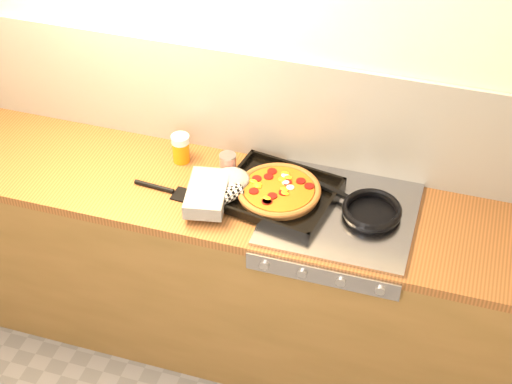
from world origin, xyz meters
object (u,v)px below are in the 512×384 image
(pizza_on_tray, at_px, (259,191))
(tomato_can, at_px, (228,165))
(juice_glass, at_px, (181,148))
(frying_pan, at_px, (371,211))

(pizza_on_tray, relative_size, tomato_can, 6.03)
(pizza_on_tray, xyz_separation_m, juice_glass, (-0.40, 0.15, 0.02))
(pizza_on_tray, bearing_deg, frying_pan, 2.94)
(tomato_can, xyz_separation_m, juice_glass, (-0.23, 0.03, 0.02))
(frying_pan, relative_size, juice_glass, 3.19)
(pizza_on_tray, relative_size, juice_glass, 4.73)
(pizza_on_tray, distance_m, juice_glass, 0.43)
(pizza_on_tray, height_order, frying_pan, pizza_on_tray)
(frying_pan, bearing_deg, tomato_can, 171.27)
(pizza_on_tray, height_order, tomato_can, tomato_can)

